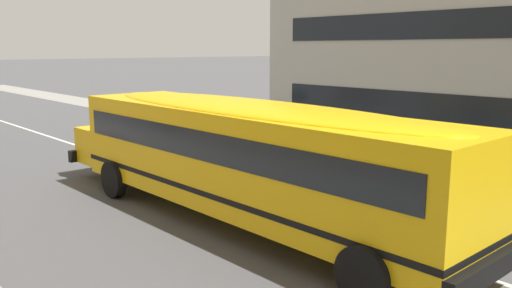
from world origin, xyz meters
The scene contains 4 objects.
ground_plane centered at (0.00, 0.00, 0.00)m, with size 400.00×400.00×0.00m, color #4C4C4F.
lane_centreline centered at (0.00, 0.00, 0.00)m, with size 110.00×0.16×0.01m, color silver.
school_bus centered at (-4.16, -1.27, 1.79)m, with size 13.51×3.19×3.02m.
parked_car_grey_far_corner centered at (-18.12, 5.48, 0.84)m, with size 3.99×2.07×1.64m.
Camera 1 is at (5.40, -9.37, 4.23)m, focal length 37.07 mm.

